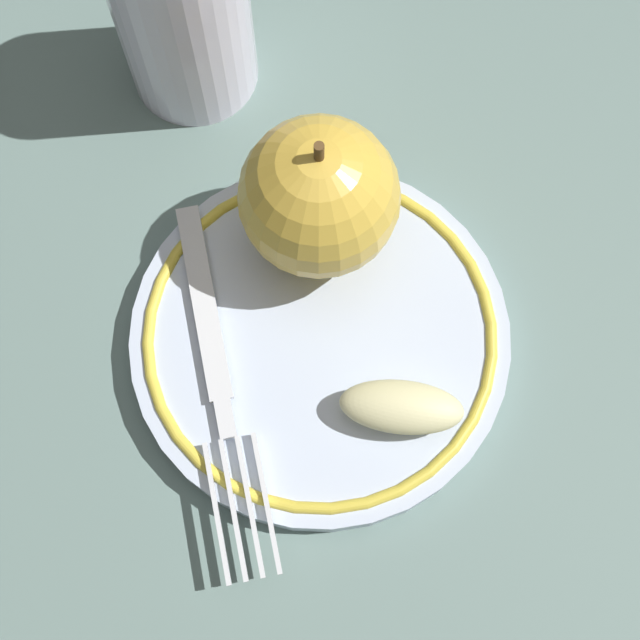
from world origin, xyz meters
TOP-DOWN VIEW (x-y plane):
  - ground_plane at (0.00, 0.00)m, footprint 2.00×2.00m
  - plate at (0.01, 0.01)m, footprint 0.20×0.20m
  - apple_red_whole at (-0.00, -0.05)m, footprint 0.08×0.08m
  - apple_slice_front at (-0.01, 0.06)m, footprint 0.07×0.05m
  - fork at (0.07, 0.01)m, footprint 0.03×0.19m
  - drinking_glass at (0.04, -0.17)m, footprint 0.07×0.07m

SIDE VIEW (x-z plane):
  - ground_plane at x=0.00m, z-range 0.00..0.00m
  - plate at x=0.01m, z-range 0.00..0.02m
  - fork at x=0.07m, z-range 0.02..0.02m
  - apple_slice_front at x=-0.01m, z-range 0.02..0.04m
  - apple_red_whole at x=0.00m, z-range 0.01..0.10m
  - drinking_glass at x=0.04m, z-range 0.00..0.12m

